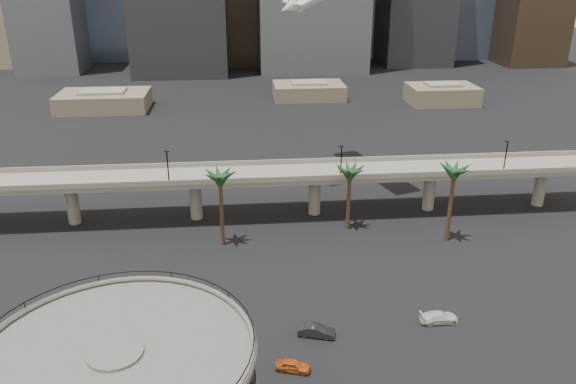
{
  "coord_description": "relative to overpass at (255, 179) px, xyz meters",
  "views": [
    {
      "loc": [
        -2.87,
        -40.57,
        44.43
      ],
      "look_at": [
        3.5,
        28.0,
        15.82
      ],
      "focal_mm": 35.0,
      "sensor_mm": 36.0,
      "label": 1
    }
  ],
  "objects": [
    {
      "name": "palm_trees",
      "position": [
        14.02,
        -10.35,
        4.09
      ],
      "size": [
        42.4,
        10.4,
        14.0
      ],
      "color": "#4A331F",
      "rests_on": "ground"
    },
    {
      "name": "car_b",
      "position": [
        6.19,
        -37.12,
        -6.56
      ],
      "size": [
        4.97,
        2.86,
        1.55
      ],
      "primitive_type": "imported",
      "rotation": [
        0.0,
        0.0,
        1.3
      ],
      "color": "#222428",
      "rests_on": "ground"
    },
    {
      "name": "low_buildings",
      "position": [
        6.89,
        87.3,
        -4.48
      ],
      "size": [
        135.0,
        27.5,
        6.8
      ],
      "color": "#655A4A",
      "rests_on": "ground"
    },
    {
      "name": "car_a",
      "position": [
        2.58,
        -43.31,
        -6.64
      ],
      "size": [
        4.4,
        2.77,
        1.4
      ],
      "primitive_type": "imported",
      "rotation": [
        0.0,
        0.0,
        1.28
      ],
      "color": "#C7561C",
      "rests_on": "ground"
    },
    {
      "name": "car_c",
      "position": [
        22.75,
        -35.65,
        -6.61
      ],
      "size": [
        5.11,
        2.16,
        1.47
      ],
      "primitive_type": "imported",
      "rotation": [
        0.0,
        0.0,
        1.59
      ],
      "color": "silver",
      "rests_on": "ground"
    },
    {
      "name": "overpass",
      "position": [
        0.0,
        0.0,
        0.0
      ],
      "size": [
        130.0,
        9.3,
        14.7
      ],
      "color": "slate",
      "rests_on": "ground"
    }
  ]
}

